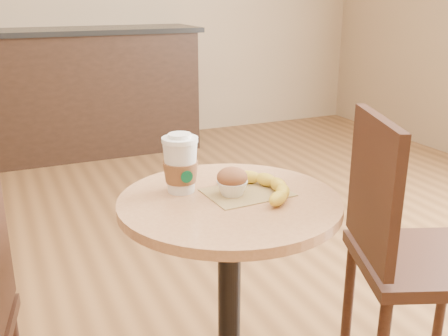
{
  "coord_description": "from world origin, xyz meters",
  "views": [
    {
      "loc": [
        -0.52,
        -1.29,
        1.31
      ],
      "look_at": [
        0.07,
        0.03,
        0.83
      ],
      "focal_mm": 42.0,
      "sensor_mm": 36.0,
      "label": 1
    }
  ],
  "objects_px": {
    "muffin": "(232,181)",
    "coffee_cup": "(181,166)",
    "banana": "(261,186)",
    "chair_right": "(405,248)",
    "cafe_table": "(229,271)"
  },
  "relations": [
    {
      "from": "muffin",
      "to": "coffee_cup",
      "type": "bearing_deg",
      "value": 143.82
    },
    {
      "from": "muffin",
      "to": "banana",
      "type": "bearing_deg",
      "value": -12.89
    },
    {
      "from": "chair_right",
      "to": "muffin",
      "type": "distance_m",
      "value": 0.63
    },
    {
      "from": "muffin",
      "to": "banana",
      "type": "distance_m",
      "value": 0.09
    },
    {
      "from": "coffee_cup",
      "to": "banana",
      "type": "xyz_separation_m",
      "value": [
        0.21,
        -0.11,
        -0.06
      ]
    },
    {
      "from": "coffee_cup",
      "to": "chair_right",
      "type": "bearing_deg",
      "value": -19.31
    },
    {
      "from": "chair_right",
      "to": "coffee_cup",
      "type": "height_order",
      "value": "chair_right"
    },
    {
      "from": "coffee_cup",
      "to": "muffin",
      "type": "distance_m",
      "value": 0.16
    },
    {
      "from": "banana",
      "to": "cafe_table",
      "type": "bearing_deg",
      "value": 172.62
    },
    {
      "from": "cafe_table",
      "to": "coffee_cup",
      "type": "xyz_separation_m",
      "value": [
        -0.11,
        0.11,
        0.32
      ]
    },
    {
      "from": "coffee_cup",
      "to": "banana",
      "type": "bearing_deg",
      "value": -28.23
    },
    {
      "from": "coffee_cup",
      "to": "banana",
      "type": "relative_size",
      "value": 0.61
    },
    {
      "from": "chair_right",
      "to": "banana",
      "type": "height_order",
      "value": "chair_right"
    },
    {
      "from": "cafe_table",
      "to": "coffee_cup",
      "type": "distance_m",
      "value": 0.35
    },
    {
      "from": "cafe_table",
      "to": "chair_right",
      "type": "bearing_deg",
      "value": -12.04
    }
  ]
}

